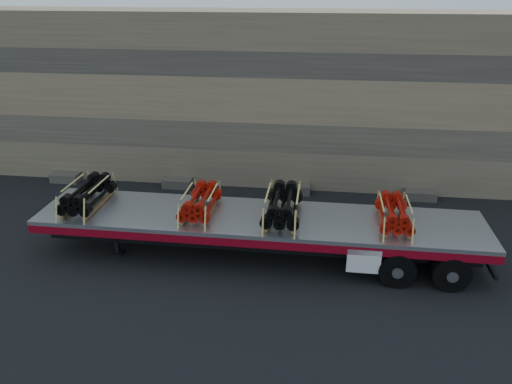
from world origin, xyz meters
TOP-DOWN VIEW (x-y plane):
  - ground at (0.00, 0.00)m, footprint 120.00×120.00m
  - rock_wall at (0.00, 6.50)m, footprint 44.00×3.00m
  - trailer at (1.10, -0.52)m, footprint 13.82×2.78m
  - bundle_front at (-4.43, -0.47)m, footprint 1.10×2.17m
  - bundle_midfront at (-0.72, -0.50)m, footprint 1.01×2.00m
  - bundle_midrear at (1.85, -0.53)m, footprint 1.14×2.24m
  - bundle_rear at (5.17, -0.55)m, footprint 0.98×1.93m

SIDE VIEW (x-z plane):
  - ground at x=0.00m, z-range 0.00..0.00m
  - trailer at x=1.10m, z-range 0.00..1.38m
  - bundle_rear at x=5.17m, z-range 1.38..2.06m
  - bundle_midfront at x=-0.72m, z-range 1.38..2.09m
  - bundle_front at x=-4.43m, z-range 1.38..2.15m
  - bundle_midrear at x=1.85m, z-range 1.38..2.17m
  - rock_wall at x=0.00m, z-range 0.00..7.00m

